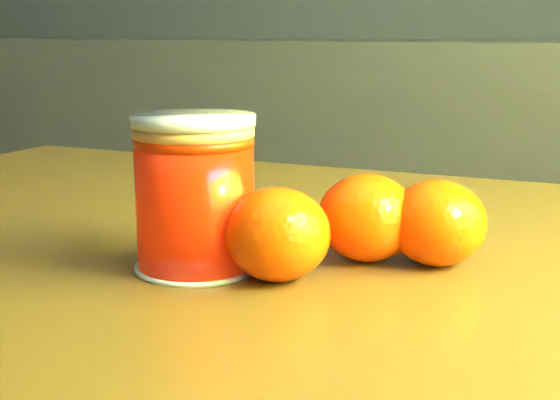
% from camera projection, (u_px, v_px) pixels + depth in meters
% --- Properties ---
extents(kitchen_counter, '(3.15, 0.60, 0.90)m').
position_uv_depth(kitchen_counter, '(218.00, 195.00, 2.30)').
color(kitchen_counter, '#434348').
rests_on(kitchen_counter, ground).
extents(table, '(1.05, 0.76, 0.77)m').
position_uv_depth(table, '(276.00, 385.00, 0.57)').
color(table, brown).
rests_on(table, ground).
extents(juice_glass, '(0.08, 0.08, 0.10)m').
position_uv_depth(juice_glass, '(195.00, 194.00, 0.51)').
color(juice_glass, red).
rests_on(juice_glass, table).
extents(orange_front, '(0.09, 0.09, 0.06)m').
position_uv_depth(orange_front, '(367.00, 218.00, 0.53)').
color(orange_front, '#FF4C05').
rests_on(orange_front, table).
extents(orange_back, '(0.08, 0.08, 0.06)m').
position_uv_depth(orange_back, '(437.00, 223.00, 0.52)').
color(orange_back, '#FF4C05').
rests_on(orange_back, table).
extents(orange_extra, '(0.09, 0.09, 0.06)m').
position_uv_depth(orange_extra, '(277.00, 234.00, 0.49)').
color(orange_extra, '#FF4C05').
rests_on(orange_extra, table).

